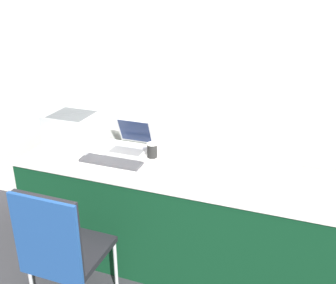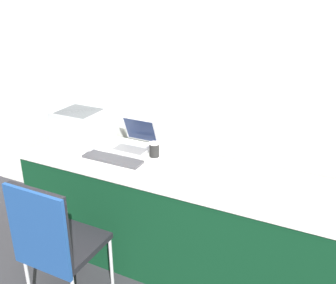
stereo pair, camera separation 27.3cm
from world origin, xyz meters
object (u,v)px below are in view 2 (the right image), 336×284
printer (83,125)px  laptop_left (134,142)px  chair (52,237)px  external_keyboard (113,159)px  coffee_cup (154,149)px

printer → laptop_left: size_ratio=1.23×
printer → laptop_left: 0.45m
chair → laptop_left: bearing=88.0°
external_keyboard → coffee_cup: coffee_cup is taller
laptop_left → external_keyboard: size_ratio=0.66×
laptop_left → coffee_cup: laptop_left is taller
external_keyboard → printer: bearing=154.8°
printer → chair: size_ratio=0.40×
printer → chair: bearing=-65.2°
external_keyboard → chair: chair is taller
external_keyboard → chair: (-0.00, -0.68, -0.24)m
laptop_left → external_keyboard: (-0.03, -0.26, -0.04)m
external_keyboard → coffee_cup: (0.24, 0.20, 0.05)m
laptop_left → chair: bearing=-92.0°
printer → chair: printer is taller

